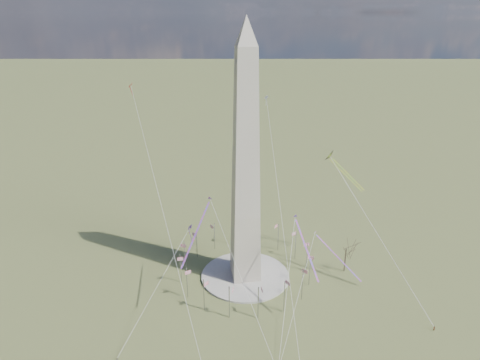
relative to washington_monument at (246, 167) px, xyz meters
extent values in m
plane|color=#4A582C|center=(0.00, 0.00, -47.95)|extent=(2000.00, 2000.00, 0.00)
cylinder|color=#ADA69E|center=(0.00, 0.00, -47.55)|extent=(36.00, 36.00, 0.80)
pyramid|color=#B9B2A2|center=(0.00, 0.00, 47.85)|extent=(9.90, 9.90, 10.00)
cylinder|color=#AFB1B6|center=(26.00, 0.00, -41.45)|extent=(0.36, 0.36, 13.00)
cube|color=#B21733|center=(26.00, 1.30, -36.15)|extent=(2.40, 0.08, 1.50)
cylinder|color=#AFB1B6|center=(24.02, 9.95, -41.45)|extent=(0.36, 0.36, 13.00)
cube|color=#B21733|center=(23.52, 11.15, -36.15)|extent=(2.25, 0.99, 1.50)
cylinder|color=#AFB1B6|center=(18.38, 18.38, -41.45)|extent=(0.36, 0.36, 13.00)
cube|color=#B21733|center=(17.47, 19.30, -36.15)|extent=(1.75, 1.75, 1.50)
cylinder|color=#AFB1B6|center=(9.95, 24.02, -41.45)|extent=(0.36, 0.36, 13.00)
cube|color=#B21733|center=(8.75, 24.52, -36.15)|extent=(0.99, 2.25, 1.50)
cylinder|color=#AFB1B6|center=(0.00, 26.00, -41.45)|extent=(0.36, 0.36, 13.00)
cube|color=#B21733|center=(-1.30, 26.00, -36.15)|extent=(0.08, 2.40, 1.50)
cylinder|color=#AFB1B6|center=(-9.95, 24.02, -41.45)|extent=(0.36, 0.36, 13.00)
cube|color=#B21733|center=(-11.15, 23.52, -36.15)|extent=(0.99, 2.25, 1.50)
cylinder|color=#AFB1B6|center=(-18.38, 18.38, -41.45)|extent=(0.36, 0.36, 13.00)
cube|color=#B21733|center=(-19.30, 17.47, -36.15)|extent=(1.75, 1.75, 1.50)
cylinder|color=#AFB1B6|center=(-24.02, 9.95, -41.45)|extent=(0.36, 0.36, 13.00)
cube|color=#B21733|center=(-24.52, 8.75, -36.15)|extent=(2.25, 0.99, 1.50)
cylinder|color=#AFB1B6|center=(-26.00, 0.00, -41.45)|extent=(0.36, 0.36, 13.00)
cube|color=#B21733|center=(-26.00, -1.30, -36.15)|extent=(2.40, 0.08, 1.50)
cylinder|color=#AFB1B6|center=(-24.02, -9.95, -41.45)|extent=(0.36, 0.36, 13.00)
cube|color=#B21733|center=(-23.52, -11.15, -36.15)|extent=(2.25, 0.99, 1.50)
cylinder|color=#AFB1B6|center=(-18.38, -18.38, -41.45)|extent=(0.36, 0.36, 13.00)
cube|color=#B21733|center=(-17.47, -19.30, -36.15)|extent=(1.75, 1.75, 1.50)
cylinder|color=#AFB1B6|center=(-9.95, -24.02, -41.45)|extent=(0.36, 0.36, 13.00)
cube|color=#B21733|center=(-8.75, -24.52, -36.15)|extent=(0.99, 2.25, 1.50)
cylinder|color=#AFB1B6|center=(0.00, -26.00, -41.45)|extent=(0.36, 0.36, 13.00)
cube|color=#B21733|center=(1.30, -26.00, -36.15)|extent=(0.08, 2.40, 1.50)
cylinder|color=#AFB1B6|center=(9.95, -24.02, -41.45)|extent=(0.36, 0.36, 13.00)
cube|color=#B21733|center=(11.15, -23.52, -36.15)|extent=(0.99, 2.25, 1.50)
cylinder|color=#AFB1B6|center=(18.38, -18.38, -41.45)|extent=(0.36, 0.36, 13.00)
cube|color=#B21733|center=(19.30, -17.47, -36.15)|extent=(1.75, 1.75, 1.50)
cylinder|color=#AFB1B6|center=(24.02, -9.95, -41.45)|extent=(0.36, 0.36, 13.00)
cube|color=#B21733|center=(24.52, -8.75, -36.15)|extent=(2.25, 0.99, 1.50)
cylinder|color=#403427|center=(41.78, -2.76, -42.63)|extent=(0.47, 0.47, 10.64)
imported|color=gray|center=(58.01, -42.19, -47.04)|extent=(0.73, 0.54, 1.83)
imported|color=gray|center=(-47.27, -39.31, -47.09)|extent=(1.03, 0.93, 1.73)
cube|color=#FCAF0D|center=(45.68, 11.42, -9.79)|extent=(10.85, 11.69, 10.87)
cube|color=#FCAF0D|center=(44.22, 10.07, -9.79)|extent=(10.85, 11.69, 10.87)
cube|color=#4E1C81|center=(-21.48, 3.80, -25.39)|extent=(1.76, 2.72, 2.15)
cube|color=#E62444|center=(-21.48, 3.80, -28.92)|extent=(1.63, 2.47, 7.40)
cube|color=#E62444|center=(17.68, -22.59, -23.64)|extent=(2.96, 20.91, 13.14)
cube|color=#E62444|center=(-20.21, -15.08, -18.10)|extent=(12.08, 20.25, 14.44)
cube|color=#E62444|center=(37.36, -5.80, -39.29)|extent=(14.38, 16.77, 13.46)
cube|color=red|center=(-41.67, 33.18, 25.87)|extent=(1.74, 2.49, 1.89)
cube|color=red|center=(-41.67, 33.18, 23.81)|extent=(1.30, 1.34, 4.33)
cube|color=silver|center=(16.72, 41.51, 17.69)|extent=(1.42, 1.85, 1.74)
cube|color=silver|center=(16.72, 41.51, 15.78)|extent=(0.53, 1.51, 3.99)
camera|label=1|loc=(-26.39, -146.91, 53.36)|focal=32.00mm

